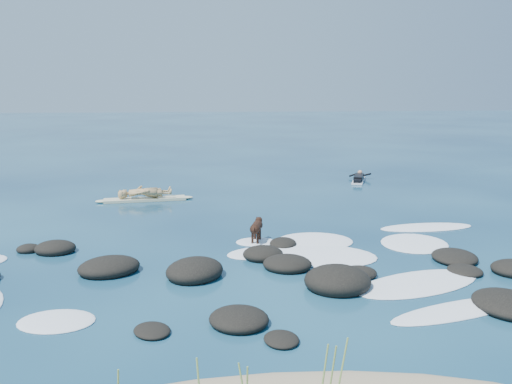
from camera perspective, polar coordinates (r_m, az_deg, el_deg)
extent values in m
plane|color=#0A2642|center=(14.47, -1.74, -6.49)|extent=(160.00, 160.00, 0.00)
cylinder|color=#799C4B|center=(7.45, 6.68, -18.49)|extent=(0.15, 0.04, 1.04)
cylinder|color=#799C4B|center=(7.73, 8.49, -17.59)|extent=(0.20, 0.08, 0.98)
cylinder|color=#799C4B|center=(7.61, 7.51, -18.17)|extent=(0.13, 0.10, 0.96)
ellipsoid|color=black|center=(12.23, 23.96, -10.22)|extent=(1.39, 1.65, 0.38)
ellipsoid|color=black|center=(16.04, -21.81, -5.31)|extent=(0.70, 0.68, 0.26)
ellipsoid|color=black|center=(10.57, -1.72, -12.59)|extent=(1.45, 1.48, 0.35)
ellipsoid|color=black|center=(9.92, 2.56, -14.51)|extent=(0.66, 0.76, 0.17)
ellipsoid|color=black|center=(13.21, 10.22, -8.00)|extent=(0.92, 0.81, 0.30)
ellipsoid|color=black|center=(15.72, -19.44, -5.34)|extent=(1.12, 1.04, 0.40)
ellipsoid|color=black|center=(13.71, -14.48, -7.30)|extent=(1.82, 1.72, 0.47)
ellipsoid|color=black|center=(15.43, 2.72, -5.15)|extent=(0.89, 1.04, 0.26)
ellipsoid|color=black|center=(14.34, 0.71, -6.24)|extent=(1.27, 1.26, 0.39)
ellipsoid|color=black|center=(13.06, -6.16, -7.83)|extent=(1.79, 1.87, 0.54)
ellipsoid|color=black|center=(15.02, 19.24, -6.16)|extent=(1.42, 1.61, 0.29)
ellipsoid|color=black|center=(13.59, 3.15, -7.21)|extent=(1.48, 1.44, 0.40)
ellipsoid|color=black|center=(12.40, 8.16, -8.79)|extent=(1.51, 1.49, 0.63)
ellipsoid|color=black|center=(10.39, -10.36, -13.49)|extent=(0.89, 0.95, 0.17)
ellipsoid|color=black|center=(14.11, 20.17, -7.39)|extent=(0.80, 0.91, 0.20)
ellipsoid|color=white|center=(14.76, 0.57, -6.10)|extent=(2.09, 1.58, 0.12)
ellipsoid|color=white|center=(15.92, 5.89, -4.91)|extent=(2.20, 1.93, 0.12)
ellipsoid|color=white|center=(11.82, 19.72, -11.08)|extent=(3.32, 1.74, 0.12)
ellipsoid|color=white|center=(18.09, 16.68, -3.41)|extent=(3.02, 1.23, 0.12)
ellipsoid|color=white|center=(16.20, 15.55, -4.97)|extent=(2.44, 2.58, 0.12)
ellipsoid|color=white|center=(11.28, -19.32, -12.11)|extent=(1.57, 1.32, 0.12)
ellipsoid|color=white|center=(14.63, 6.31, -6.32)|extent=(3.40, 2.76, 0.12)
ellipsoid|color=white|center=(13.04, 15.94, -8.80)|extent=(3.50, 2.47, 0.12)
ellipsoid|color=white|center=(15.74, -0.02, -5.03)|extent=(1.10, 0.90, 0.12)
cube|color=beige|center=(21.74, -11.04, -0.72)|extent=(3.06, 0.99, 0.10)
ellipsoid|color=beige|center=(21.86, -7.10, -0.54)|extent=(0.64, 0.42, 0.11)
ellipsoid|color=beige|center=(21.74, -15.01, -0.89)|extent=(0.64, 0.42, 0.11)
imported|color=tan|center=(21.57, -11.14, 1.96)|extent=(0.55, 0.77, 1.96)
cube|color=white|center=(26.04, 10.23, 1.14)|extent=(1.18, 2.10, 0.08)
ellipsoid|color=white|center=(27.05, 10.39, 1.49)|extent=(0.39, 0.51, 0.08)
cube|color=black|center=(26.01, 10.24, 1.45)|extent=(0.80, 1.32, 0.21)
sphere|color=tan|center=(26.72, 10.36, 1.93)|extent=(0.28, 0.28, 0.22)
cylinder|color=black|center=(26.90, 9.82, 1.74)|extent=(0.52, 0.10, 0.23)
cylinder|color=black|center=(26.86, 10.94, 1.69)|extent=(0.43, 0.42, 0.23)
cube|color=black|center=(25.33, 10.11, 1.12)|extent=(0.48, 0.60, 0.13)
cylinder|color=black|center=(15.53, 0.02, -3.53)|extent=(0.41, 0.59, 0.26)
sphere|color=black|center=(15.76, 0.18, -3.31)|extent=(0.34, 0.34, 0.27)
sphere|color=black|center=(15.30, -0.14, -3.75)|extent=(0.31, 0.31, 0.25)
sphere|color=black|center=(15.89, 0.28, -2.85)|extent=(0.24, 0.24, 0.20)
cone|color=black|center=(16.01, 0.35, -2.81)|extent=(0.13, 0.15, 0.10)
cone|color=black|center=(15.87, 0.09, -2.57)|extent=(0.11, 0.09, 0.10)
cone|color=black|center=(15.86, 0.45, -2.59)|extent=(0.11, 0.09, 0.10)
cylinder|color=black|center=(15.79, -0.11, -4.35)|extent=(0.08, 0.08, 0.36)
cylinder|color=black|center=(15.77, 0.39, -4.37)|extent=(0.08, 0.08, 0.36)
cylinder|color=black|center=(15.44, -0.36, -4.70)|extent=(0.08, 0.08, 0.36)
cylinder|color=black|center=(15.41, 0.16, -4.72)|extent=(0.08, 0.08, 0.36)
cylinder|color=black|center=(15.17, -0.22, -3.69)|extent=(0.12, 0.26, 0.15)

